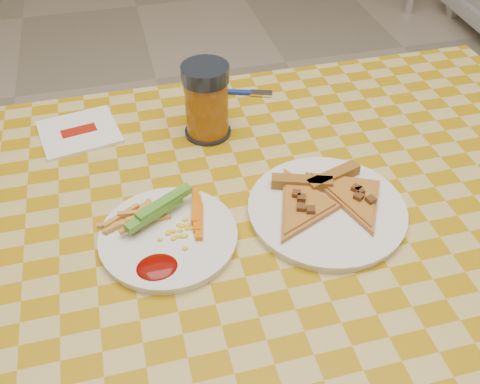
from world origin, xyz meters
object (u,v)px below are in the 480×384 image
at_px(plate_left, 169,238).
at_px(plate_right, 327,211).
at_px(table, 259,250).
at_px(drink_glass, 207,102).

xyz_separation_m(plate_left, plate_right, (0.25, -0.00, 0.00)).
xyz_separation_m(table, plate_right, (0.11, -0.01, 0.08)).
height_order(plate_left, drink_glass, drink_glass).
distance_m(plate_left, plate_right, 0.25).
bearing_deg(plate_right, drink_glass, 117.90).
relative_size(plate_left, drink_glass, 1.45).
distance_m(plate_right, drink_glass, 0.30).
bearing_deg(drink_glass, plate_left, -114.09).
relative_size(plate_left, plate_right, 0.83).
bearing_deg(table, drink_glass, 97.25).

